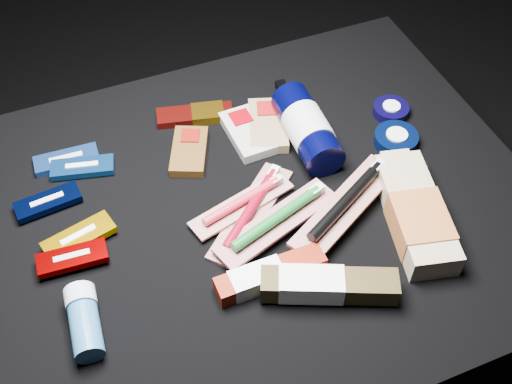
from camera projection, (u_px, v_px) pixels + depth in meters
name	position (u px, v px, depth m)	size (l,w,h in m)	color
ground	(251.00, 320.00, 1.40)	(3.00, 3.00, 0.00)	black
cloth_table	(251.00, 270.00, 1.24)	(0.98, 0.78, 0.40)	black
luna_bar_0	(67.00, 160.00, 1.15)	(0.12, 0.05, 0.01)	#204FA5
luna_bar_1	(83.00, 167.00, 1.13)	(0.12, 0.07, 0.01)	#13478E
luna_bar_2	(48.00, 202.00, 1.08)	(0.11, 0.05, 0.01)	black
luna_bar_3	(79.00, 237.00, 1.03)	(0.12, 0.07, 0.02)	#C58E00
luna_bar_4	(72.00, 258.00, 1.00)	(0.11, 0.05, 0.01)	#6F0000
clif_bar_0	(189.00, 149.00, 1.16)	(0.10, 0.13, 0.02)	#4F3212
clif_bar_1	(247.00, 131.00, 1.19)	(0.07, 0.13, 0.02)	#ACADA5
clif_bar_2	(268.00, 123.00, 1.20)	(0.11, 0.14, 0.02)	#8A704C
power_bar	(199.00, 114.00, 1.22)	(0.15, 0.08, 0.02)	maroon
lotion_bottle	(307.00, 128.00, 1.16)	(0.08, 0.23, 0.07)	black
cream_tin_upper	(391.00, 110.00, 1.23)	(0.07, 0.07, 0.02)	black
cream_tin_lower	(396.00, 139.00, 1.18)	(0.08, 0.08, 0.03)	black
bodywash_bottle	(416.00, 215.00, 1.05)	(0.13, 0.25, 0.05)	tan
deodorant_stick	(84.00, 321.00, 0.93)	(0.05, 0.11, 0.05)	#2A5F8C
toothbrush_pack_0	(252.00, 210.00, 1.07)	(0.20, 0.19, 0.03)	#AFA6A2
toothbrush_pack_1	(243.00, 202.00, 1.08)	(0.20, 0.09, 0.02)	#BFB5B2
toothbrush_pack_2	(278.00, 219.00, 1.04)	(0.24, 0.12, 0.03)	beige
toothbrush_pack_3	(347.00, 202.00, 1.06)	(0.24, 0.17, 0.03)	#BCB3B0
toothpaste_carton_red	(266.00, 276.00, 0.98)	(0.18, 0.04, 0.03)	maroon
toothpaste_carton_green	(323.00, 285.00, 0.96)	(0.21, 0.12, 0.04)	#362A11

